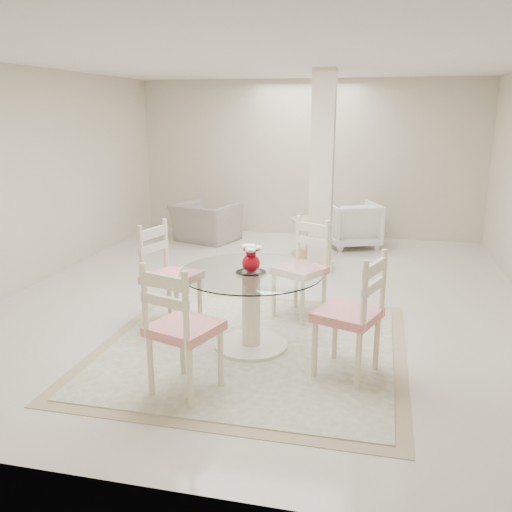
% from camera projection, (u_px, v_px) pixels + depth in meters
% --- Properties ---
extents(ground, '(7.00, 7.00, 0.00)m').
position_uv_depth(ground, '(265.00, 297.00, 6.52)').
color(ground, beige).
rests_on(ground, ground).
extents(room_shell, '(6.02, 7.02, 2.71)m').
position_uv_depth(room_shell, '(266.00, 140.00, 6.04)').
color(room_shell, beige).
rests_on(room_shell, ground).
extents(column, '(0.30, 0.30, 2.70)m').
position_uv_depth(column, '(322.00, 174.00, 7.29)').
color(column, beige).
rests_on(column, ground).
extents(area_rug, '(2.84, 2.84, 0.02)m').
position_uv_depth(area_rug, '(251.00, 347.00, 5.11)').
color(area_rug, tan).
rests_on(area_rug, ground).
extents(dining_table, '(1.31, 1.31, 0.76)m').
position_uv_depth(dining_table, '(251.00, 310.00, 5.01)').
color(dining_table, '#F7E9CB').
rests_on(dining_table, ground).
extents(red_vase, '(0.19, 0.18, 0.25)m').
position_uv_depth(red_vase, '(251.00, 258.00, 4.88)').
color(red_vase, '#AD0513').
rests_on(red_vase, dining_table).
extents(dining_chair_east, '(0.61, 0.61, 1.19)m').
position_uv_depth(dining_chair_east, '(357.00, 306.00, 4.42)').
color(dining_chair_east, '#ECE3C2').
rests_on(dining_chair_east, ground).
extents(dining_chair_north, '(0.64, 0.64, 1.17)m').
position_uv_depth(dining_chair_north, '(304.00, 261.00, 5.78)').
color(dining_chair_north, beige).
rests_on(dining_chair_north, ground).
extents(dining_chair_west, '(0.59, 0.59, 1.20)m').
position_uv_depth(dining_chair_west, '(165.00, 268.00, 5.47)').
color(dining_chair_west, beige).
rests_on(dining_chair_west, ground).
extents(dining_chair_south, '(0.61, 0.61, 1.19)m').
position_uv_depth(dining_chair_south, '(178.00, 320.00, 4.11)').
color(dining_chair_south, '#EDE8C3').
rests_on(dining_chair_south, ground).
extents(recliner_taupe, '(1.21, 1.13, 0.65)m').
position_uv_depth(recliner_taupe, '(206.00, 222.00, 9.26)').
color(recliner_taupe, gray).
rests_on(recliner_taupe, ground).
extents(armchair_white, '(1.03, 1.04, 0.73)m').
position_uv_depth(armchair_white, '(352.00, 224.00, 8.86)').
color(armchair_white, white).
rests_on(armchair_white, ground).
extents(side_table, '(0.55, 0.55, 0.57)m').
position_uv_depth(side_table, '(308.00, 238.00, 8.37)').
color(side_table, tan).
rests_on(side_table, ground).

